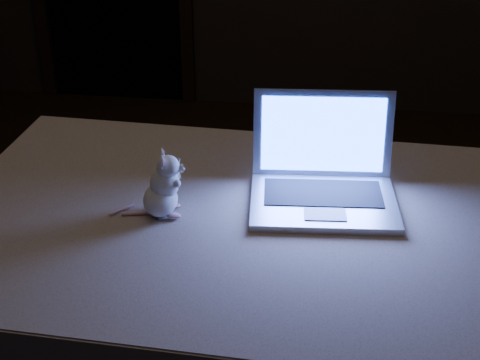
# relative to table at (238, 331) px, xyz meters

# --- Properties ---
(table) EXTENTS (1.57, 1.05, 0.82)m
(table) POSITION_rel_table_xyz_m (0.00, 0.00, 0.00)
(table) COLOR black
(table) RESTS_ON floor
(tablecloth) EXTENTS (1.66, 1.12, 0.11)m
(tablecloth) POSITION_rel_table_xyz_m (-0.06, -0.03, 0.37)
(tablecloth) COLOR #C3B29F
(tablecloth) RESTS_ON table
(laptop) EXTENTS (0.43, 0.39, 0.28)m
(laptop) POSITION_rel_table_xyz_m (0.23, 0.08, 0.56)
(laptop) COLOR silver
(laptop) RESTS_ON tablecloth
(plush_mouse) EXTENTS (0.15, 0.15, 0.19)m
(plush_mouse) POSITION_rel_table_xyz_m (-0.21, -0.02, 0.51)
(plush_mouse) COLOR white
(plush_mouse) RESTS_ON tablecloth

